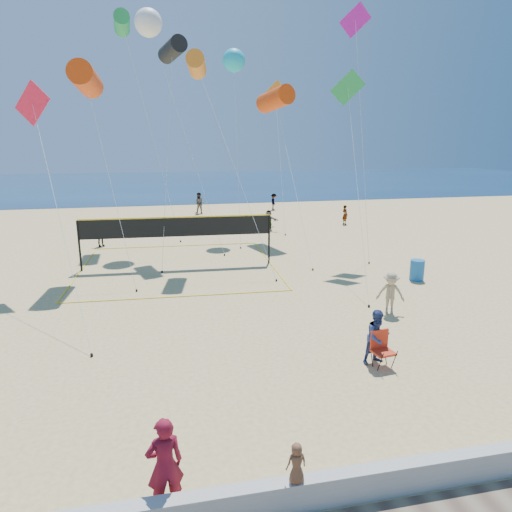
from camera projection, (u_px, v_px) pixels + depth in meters
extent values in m
plane|color=#DABE7B|center=(309.00, 406.00, 11.17)|extent=(120.00, 120.00, 0.00)
cube|color=#10264D|center=(180.00, 183.00, 69.94)|extent=(140.00, 50.00, 0.03)
cube|color=#B8B8B3|center=(362.00, 483.00, 8.25)|extent=(32.00, 0.30, 0.60)
imported|color=maroon|center=(165.00, 465.00, 7.86)|extent=(0.74, 0.57, 1.80)
imported|color=brown|center=(296.00, 463.00, 7.80)|extent=(0.39, 0.28, 0.75)
imported|color=navy|center=(378.00, 337.00, 13.19)|extent=(0.89, 0.75, 1.63)
imported|color=tan|center=(391.00, 293.00, 17.03)|extent=(1.18, 0.99, 1.59)
imported|color=gray|center=(100.00, 234.00, 27.87)|extent=(0.96, 0.72, 1.51)
imported|color=gray|center=(269.00, 221.00, 32.63)|extent=(1.46, 0.76, 1.51)
imported|color=gray|center=(345.00, 215.00, 35.30)|extent=(0.48, 0.61, 1.49)
imported|color=gray|center=(200.00, 203.00, 40.38)|extent=(1.12, 1.02, 1.87)
imported|color=gray|center=(274.00, 202.00, 42.73)|extent=(0.66, 1.03, 1.51)
cube|color=red|center=(383.00, 352.00, 12.98)|extent=(0.64, 0.59, 0.06)
cube|color=red|center=(379.00, 339.00, 13.12)|extent=(0.58, 0.12, 0.58)
cylinder|color=black|center=(380.00, 364.00, 12.77)|extent=(0.06, 0.29, 0.75)
cylinder|color=black|center=(372.00, 357.00, 13.15)|extent=(0.06, 0.29, 0.75)
cylinder|color=black|center=(394.00, 361.00, 12.92)|extent=(0.06, 0.29, 0.75)
cylinder|color=black|center=(385.00, 355.00, 13.30)|extent=(0.06, 0.29, 0.75)
cylinder|color=#1A61A9|center=(417.00, 270.00, 21.18)|extent=(0.84, 0.84, 0.96)
cylinder|color=black|center=(79.00, 246.00, 22.47)|extent=(0.10, 0.10, 2.54)
cylinder|color=black|center=(269.00, 239.00, 24.02)|extent=(0.10, 0.10, 2.54)
cube|color=black|center=(177.00, 227.00, 23.05)|extent=(9.54, 0.41, 0.95)
cube|color=yellow|center=(176.00, 217.00, 22.92)|extent=(9.54, 0.42, 0.06)
cube|color=yellow|center=(179.00, 297.00, 19.00)|extent=(9.74, 0.45, 0.02)
cube|color=yellow|center=(178.00, 246.00, 28.11)|extent=(9.74, 0.45, 0.02)
cylinder|color=#D23D0A|center=(86.00, 79.00, 20.77)|extent=(1.29, 2.76, 1.47)
cylinder|color=silver|center=(110.00, 182.00, 20.21)|extent=(1.86, 3.91, 8.99)
cylinder|color=black|center=(137.00, 290.00, 19.66)|extent=(0.08, 0.08, 0.10)
cylinder|color=black|center=(172.00, 50.00, 24.86)|extent=(1.60, 2.44, 1.24)
cylinder|color=silver|center=(167.00, 155.00, 23.67)|extent=(1.19, 5.16, 11.10)
cylinder|color=black|center=(162.00, 272.00, 22.47)|extent=(0.08, 0.08, 0.10)
cylinder|color=orange|center=(196.00, 65.00, 22.51)|extent=(1.21, 2.25, 1.17)
cylinder|color=silver|center=(235.00, 169.00, 21.80)|extent=(2.99, 4.73, 9.92)
cylinder|color=black|center=(276.00, 280.00, 21.09)|extent=(0.08, 0.08, 0.10)
cube|color=#F31B3C|center=(32.00, 103.00, 19.25)|extent=(1.66, 0.95, 1.87)
cylinder|color=silver|center=(57.00, 208.00, 16.49)|extent=(2.82, 8.46, 7.81)
cylinder|color=black|center=(92.00, 355.00, 13.74)|extent=(0.08, 0.08, 0.10)
cube|color=green|center=(348.00, 88.00, 22.79)|extent=(1.70, 0.53, 1.74)
cylinder|color=silver|center=(357.00, 183.00, 20.29)|extent=(1.73, 7.21, 8.86)
cylinder|color=black|center=(369.00, 306.00, 17.80)|extent=(0.08, 0.08, 0.10)
cube|color=#C016A5|center=(355.00, 20.00, 24.51)|extent=(1.82, 0.29, 1.80)
cylinder|color=silver|center=(362.00, 140.00, 24.31)|extent=(0.14, 3.67, 12.57)
cylinder|color=black|center=(369.00, 263.00, 24.11)|extent=(0.08, 0.08, 0.10)
sphere|color=white|center=(148.00, 23.00, 26.52)|extent=(2.04, 2.04, 1.59)
cylinder|color=silver|center=(186.00, 137.00, 26.15)|extent=(3.56, 4.92, 12.93)
cylinder|color=black|center=(224.00, 255.00, 25.78)|extent=(0.08, 0.08, 0.10)
sphere|color=#1ABADC|center=(234.00, 60.00, 29.35)|extent=(1.76, 1.76, 1.46)
cylinder|color=silver|center=(237.00, 151.00, 28.43)|extent=(0.51, 4.78, 11.29)
cylinder|color=black|center=(241.00, 248.00, 27.51)|extent=(0.08, 0.08, 0.10)
cylinder|color=green|center=(122.00, 23.00, 27.66)|extent=(1.08, 2.31, 1.23)
cylinder|color=silver|center=(152.00, 135.00, 28.45)|extent=(2.90, 2.39, 13.20)
cylinder|color=black|center=(181.00, 241.00, 29.25)|extent=(0.08, 0.08, 0.10)
cube|color=orange|center=(275.00, 90.00, 36.32)|extent=(1.53, 0.38, 1.55)
cylinder|color=silver|center=(280.00, 157.00, 33.81)|extent=(1.16, 7.70, 10.20)
cylinder|color=black|center=(285.00, 235.00, 31.31)|extent=(0.08, 0.08, 0.10)
cylinder|color=#D23D0A|center=(275.00, 99.00, 29.04)|extent=(2.05, 3.20, 1.62)
cylinder|color=silver|center=(292.00, 174.00, 25.95)|extent=(0.22, 8.78, 8.85)
cylinder|color=black|center=(313.00, 269.00, 22.87)|extent=(0.08, 0.08, 0.10)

